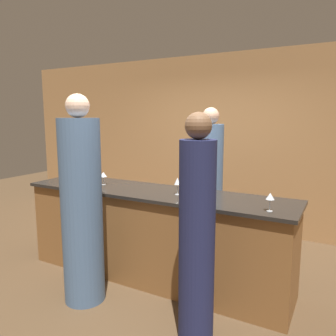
# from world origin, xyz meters

# --- Properties ---
(ground_plane) EXTENTS (14.00, 14.00, 0.00)m
(ground_plane) POSITION_xyz_m (0.00, 0.00, 0.00)
(ground_plane) COLOR #4C3823
(back_wall) EXTENTS (8.00, 0.06, 2.80)m
(back_wall) POSITION_xyz_m (0.00, 2.05, 1.40)
(back_wall) COLOR #A37547
(back_wall) RESTS_ON ground_plane
(bar_counter) EXTENTS (3.09, 0.73, 1.01)m
(bar_counter) POSITION_xyz_m (0.00, 0.00, 0.51)
(bar_counter) COLOR brown
(bar_counter) RESTS_ON ground_plane
(bartender) EXTENTS (0.33, 0.33, 1.93)m
(bartender) POSITION_xyz_m (0.33, 0.84, 0.90)
(bartender) COLOR #4C6B93
(bartender) RESTS_ON ground_plane
(guest_0) EXTENTS (0.40, 0.40, 2.03)m
(guest_0) POSITION_xyz_m (-0.36, -0.73, 0.94)
(guest_0) COLOR #4C6B93
(guest_0) RESTS_ON ground_plane
(guest_1) EXTENTS (0.29, 0.29, 1.85)m
(guest_1) POSITION_xyz_m (0.85, -0.72, 0.88)
(guest_1) COLOR #1E234C
(guest_1) RESTS_ON ground_plane
(wine_bottle_0) EXTENTS (0.08, 0.08, 0.29)m
(wine_bottle_0) POSITION_xyz_m (0.55, 0.20, 1.12)
(wine_bottle_0) COLOR black
(wine_bottle_0) RESTS_ON bar_counter
(wine_bottle_1) EXTENTS (0.07, 0.07, 0.28)m
(wine_bottle_1) POSITION_xyz_m (-0.85, -0.17, 1.11)
(wine_bottle_1) COLOR black
(wine_bottle_1) RESTS_ON bar_counter
(wine_bottle_2) EXTENTS (0.08, 0.08, 0.29)m
(wine_bottle_2) POSITION_xyz_m (-1.16, -0.06, 1.12)
(wine_bottle_2) COLOR black
(wine_bottle_2) RESTS_ON bar_counter
(wine_glass_0) EXTENTS (0.07, 0.07, 0.18)m
(wine_glass_0) POSITION_xyz_m (0.32, -0.03, 1.15)
(wine_glass_0) COLOR silver
(wine_glass_0) RESTS_ON bar_counter
(wine_glass_1) EXTENTS (0.08, 0.08, 0.15)m
(wine_glass_1) POSITION_xyz_m (-0.69, 0.00, 1.13)
(wine_glass_1) COLOR silver
(wine_glass_1) RESTS_ON bar_counter
(wine_glass_2) EXTENTS (0.07, 0.07, 0.16)m
(wine_glass_2) POSITION_xyz_m (1.29, -0.19, 1.14)
(wine_glass_2) COLOR silver
(wine_glass_2) RESTS_ON bar_counter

